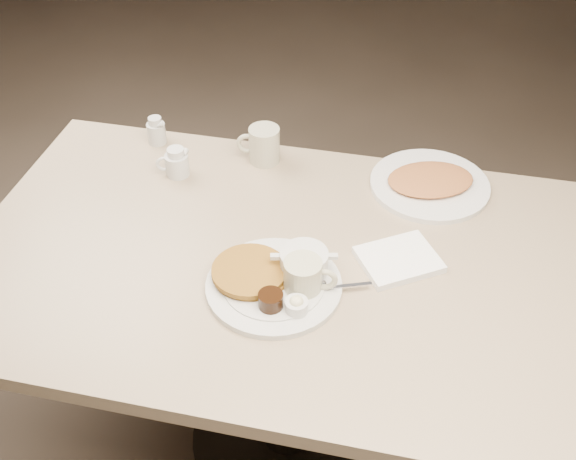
% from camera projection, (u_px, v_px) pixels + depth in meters
% --- Properties ---
extents(diner_table, '(1.50, 0.90, 0.75)m').
position_uv_depth(diner_table, '(286.00, 309.00, 1.71)').
color(diner_table, tan).
rests_on(diner_table, ground).
extents(main_plate, '(0.39, 0.36, 0.07)m').
position_uv_depth(main_plate, '(276.00, 278.00, 1.51)').
color(main_plate, silver).
rests_on(main_plate, diner_table).
extents(coffee_mug_near, '(0.12, 0.09, 0.09)m').
position_uv_depth(coffee_mug_near, '(304.00, 278.00, 1.48)').
color(coffee_mug_near, '#BBB99C').
rests_on(coffee_mug_near, diner_table).
extents(napkin, '(0.22, 0.21, 0.02)m').
position_uv_depth(napkin, '(399.00, 260.00, 1.58)').
color(napkin, white).
rests_on(napkin, diner_table).
extents(coffee_mug_far, '(0.12, 0.09, 0.10)m').
position_uv_depth(coffee_mug_far, '(263.00, 145.00, 1.86)').
color(coffee_mug_far, '#B7B59B').
rests_on(coffee_mug_far, diner_table).
extents(creamer_left, '(0.09, 0.06, 0.08)m').
position_uv_depth(creamer_left, '(176.00, 163.00, 1.82)').
color(creamer_left, silver).
rests_on(creamer_left, diner_table).
extents(creamer_right, '(0.07, 0.06, 0.08)m').
position_uv_depth(creamer_right, '(156.00, 131.00, 1.93)').
color(creamer_right, beige).
rests_on(creamer_right, diner_table).
extents(hash_plate, '(0.40, 0.40, 0.04)m').
position_uv_depth(hash_plate, '(430.00, 183.00, 1.79)').
color(hash_plate, silver).
rests_on(hash_plate, diner_table).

